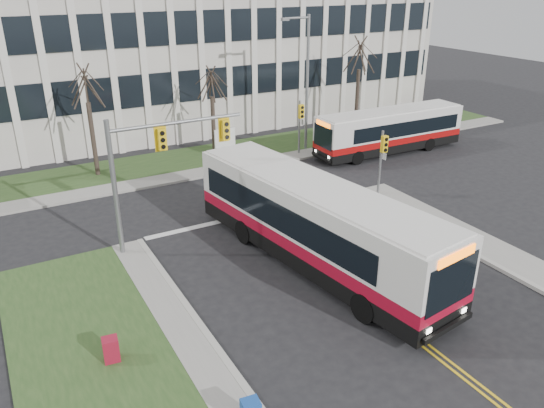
{
  "coord_description": "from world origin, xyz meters",
  "views": [
    {
      "loc": [
        -11.69,
        -14.38,
        11.64
      ],
      "look_at": [
        -0.9,
        4.87,
        2.0
      ],
      "focal_mm": 35.0,
      "sensor_mm": 36.0,
      "label": 1
    }
  ],
  "objects_px": {
    "bus_cross": "(389,132)",
    "newspaper_box_red": "(111,351)",
    "directory_sign": "(225,141)",
    "bus_main": "(315,225)",
    "streetlight": "(305,77)"
  },
  "relations": [
    {
      "from": "newspaper_box_red",
      "to": "bus_cross",
      "type": "bearing_deg",
      "value": 36.84
    },
    {
      "from": "streetlight",
      "to": "bus_main",
      "type": "height_order",
      "value": "streetlight"
    },
    {
      "from": "streetlight",
      "to": "newspaper_box_red",
      "type": "height_order",
      "value": "streetlight"
    },
    {
      "from": "bus_main",
      "to": "directory_sign",
      "type": "bearing_deg",
      "value": 72.09
    },
    {
      "from": "bus_cross",
      "to": "newspaper_box_red",
      "type": "distance_m",
      "value": 25.88
    },
    {
      "from": "bus_cross",
      "to": "newspaper_box_red",
      "type": "relative_size",
      "value": 11.68
    },
    {
      "from": "bus_cross",
      "to": "newspaper_box_red",
      "type": "height_order",
      "value": "bus_cross"
    },
    {
      "from": "newspaper_box_red",
      "to": "streetlight",
      "type": "bearing_deg",
      "value": 49.79
    },
    {
      "from": "directory_sign",
      "to": "bus_cross",
      "type": "distance_m",
      "value": 11.47
    },
    {
      "from": "bus_main",
      "to": "bus_cross",
      "type": "relative_size",
      "value": 1.22
    },
    {
      "from": "bus_cross",
      "to": "bus_main",
      "type": "bearing_deg",
      "value": -50.41
    },
    {
      "from": "bus_main",
      "to": "bus_cross",
      "type": "distance_m",
      "value": 16.88
    },
    {
      "from": "streetlight",
      "to": "bus_main",
      "type": "xyz_separation_m",
      "value": [
        -8.24,
        -13.82,
        -3.39
      ]
    },
    {
      "from": "directory_sign",
      "to": "bus_main",
      "type": "distance_m",
      "value": 15.37
    },
    {
      "from": "bus_cross",
      "to": "directory_sign",
      "type": "bearing_deg",
      "value": -112.63
    }
  ]
}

